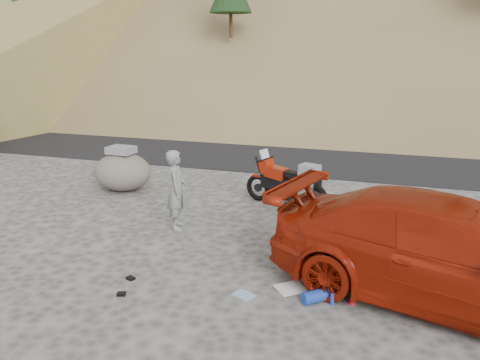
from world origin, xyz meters
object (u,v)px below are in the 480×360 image
object	(u,v)px
man	(178,227)
motorcycle	(289,184)
boulder	(123,171)
red_car	(445,301)

from	to	relation	value
man	motorcycle	bearing A→B (deg)	-63.11
motorcycle	boulder	distance (m)	4.55
motorcycle	boulder	xyz separation A→B (m)	(-4.55, 0.07, -0.06)
boulder	man	bearing A→B (deg)	-39.00
red_car	man	bearing A→B (deg)	88.28
motorcycle	red_car	distance (m)	4.78
red_car	motorcycle	bearing A→B (deg)	56.53
red_car	boulder	bearing A→B (deg)	79.76
red_car	boulder	world-z (taller)	boulder
red_car	boulder	size ratio (longest dim) A/B	2.91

